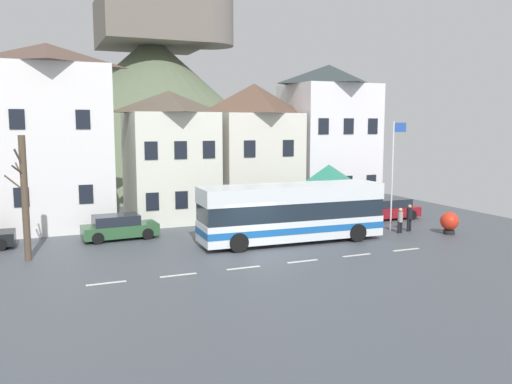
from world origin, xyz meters
The scene contains 16 objects.
ground_plane centered at (0.00, 0.00, -0.03)m, with size 40.00×60.00×0.07m.
townhouse_01 centered at (-9.06, 11.84, 5.64)m, with size 6.91×5.74×11.28m.
townhouse_02 centered at (-1.64, 11.87, 4.32)m, with size 5.50×5.80×8.63m.
townhouse_03 centered at (4.37, 11.58, 4.63)m, with size 5.60×5.23×9.25m.
townhouse_04 centered at (10.49, 11.82, 5.41)m, with size 6.07×5.71×10.82m.
hilltop_castle centered at (2.34, 35.80, 8.51)m, with size 36.18×36.18×25.35m.
transit_bus centered at (2.82, 2.46, 1.60)m, with size 10.28×2.92×3.18m.
bus_shelter centered at (7.07, 5.79, 3.14)m, with size 3.60×3.60×3.92m.
parked_car_00 centered at (-5.80, 6.88, 0.67)m, with size 4.20×2.03×1.38m.
parked_car_02 centered at (12.08, 6.39, 0.68)m, with size 4.38×2.08×1.39m.
pedestrian_00 centered at (10.72, 2.39, 0.94)m, with size 0.35×0.35×1.63m.
pedestrian_01 centered at (9.88, 2.18, 0.81)m, with size 0.35×0.31×1.51m.
public_bench centered at (6.42, 8.19, 0.47)m, with size 1.55×0.48×0.87m.
flagpole centered at (9.96, 3.08, 3.85)m, with size 0.95×0.10×6.59m.
harbour_buoy centered at (12.33, 0.78, 0.73)m, with size 1.07×1.07×1.32m.
bare_tree_00 centered at (-10.49, 3.79, 3.04)m, with size 0.99×1.96×5.93m.
Camera 1 is at (-9.81, -22.87, 6.42)m, focal length 36.84 mm.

